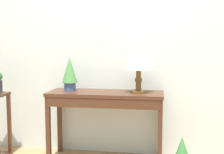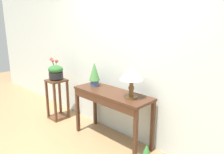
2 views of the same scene
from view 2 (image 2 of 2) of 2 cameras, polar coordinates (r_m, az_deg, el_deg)
name	(u,v)px [view 2 (image 2 of 2)]	position (r m, az deg, el deg)	size (l,w,h in m)	color
back_wall_with_art	(131,45)	(3.11, 4.97, 8.32)	(9.00, 0.10, 2.80)	silver
console_table	(111,99)	(3.09, -0.35, -5.92)	(1.23, 0.43, 0.76)	#472819
table_lamp	(132,74)	(2.76, 5.19, 0.78)	(0.30, 0.30, 0.44)	brown
potted_plant_on_console	(94,73)	(3.32, -4.65, 0.98)	(0.17, 0.17, 0.37)	#3D5684
pedestal_stand_left	(58,99)	(4.06, -14.13, -5.65)	(0.31, 0.31, 0.73)	#56331E
planter_bowl_wide	(56,72)	(3.92, -14.58, 1.37)	(0.26, 0.26, 0.39)	black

